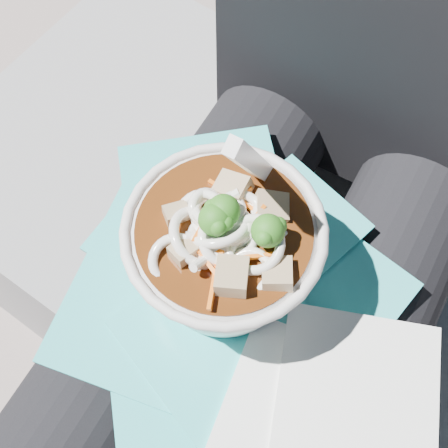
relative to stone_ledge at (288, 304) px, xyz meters
The scene contains 7 objects.
ground 0.27m from the stone_ledge, 90.00° to the right, with size 20.00×20.00×0.00m, color slate.
stone_ledge is the anchor object (origin of this frame).
lap 0.34m from the stone_ledge, 90.00° to the right, with size 0.34×0.48×0.14m.
person_body 0.33m from the stone_ledge, 90.00° to the right, with size 0.34×0.94×1.00m.
plastic_bag 0.41m from the stone_ledge, 100.26° to the right, with size 0.35×0.37×0.02m.
napkins 0.46m from the stone_ledge, 64.55° to the right, with size 0.19×0.20×0.01m.
udon_bowl 0.48m from the stone_ledge, 103.07° to the right, with size 0.18×0.18×0.21m.
Camera 1 is at (0.07, -0.19, 1.16)m, focal length 50.00 mm.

